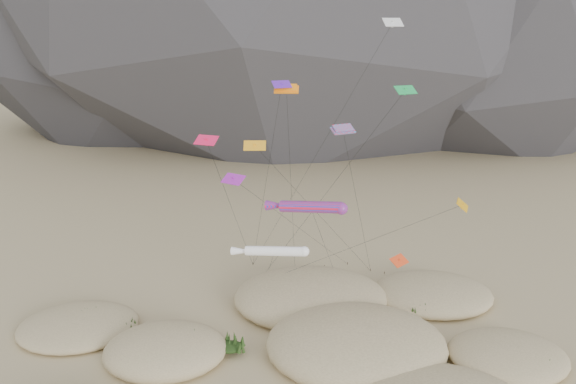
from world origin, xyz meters
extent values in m
ellipsoid|color=#CCB789|center=(-13.90, 5.64, 0.71)|extent=(11.14, 9.47, 3.17)
ellipsoid|color=#CCB789|center=(3.43, 5.53, 0.99)|extent=(16.55, 14.07, 4.40)
ellipsoid|color=#CCB789|center=(16.77, 3.81, 0.55)|extent=(10.63, 9.04, 2.46)
ellipsoid|color=#CCB789|center=(-0.03, 15.10, 0.87)|extent=(16.48, 14.00, 3.87)
ellipsoid|color=#CCB789|center=(13.47, 15.99, 0.57)|extent=(13.14, 11.17, 2.53)
ellipsoid|color=#CCB789|center=(-23.29, 10.67, 0.45)|extent=(11.76, 10.00, 2.00)
ellipsoid|color=black|center=(-11.71, 5.76, 0.80)|extent=(2.64, 2.26, 0.79)
ellipsoid|color=black|center=(-8.08, 5.94, 0.70)|extent=(2.35, 2.01, 0.70)
ellipsoid|color=black|center=(3.22, 5.48, 1.10)|extent=(3.83, 3.28, 1.15)
ellipsoid|color=black|center=(5.99, 6.33, 1.00)|extent=(2.92, 2.50, 0.88)
ellipsoid|color=black|center=(1.72, 1.48, 0.90)|extent=(2.57, 2.20, 0.77)
ellipsoid|color=black|center=(18.37, 2.22, 0.60)|extent=(2.02, 1.73, 0.61)
ellipsoid|color=black|center=(-2.63, 15.28, 1.00)|extent=(3.33, 2.85, 1.00)
ellipsoid|color=black|center=(1.27, 14.09, 0.90)|extent=(2.64, 2.26, 0.79)
ellipsoid|color=black|center=(12.61, 13.26, 0.70)|extent=(2.56, 2.19, 0.77)
ellipsoid|color=black|center=(11.12, 11.97, 0.60)|extent=(1.94, 1.66, 0.58)
ellipsoid|color=black|center=(-22.68, 12.85, 0.50)|extent=(2.29, 1.96, 0.69)
ellipsoid|color=black|center=(-18.60, 10.41, 0.40)|extent=(1.83, 1.57, 0.55)
cylinder|color=#3F2D1E|center=(-5.92, 20.08, 0.15)|extent=(0.08, 0.08, 0.30)
cylinder|color=#3F2D1E|center=(2.45, 24.53, 0.15)|extent=(0.08, 0.08, 0.30)
cylinder|color=#3F2D1E|center=(5.42, 25.31, 0.15)|extent=(0.08, 0.08, 0.30)
cylinder|color=#3F2D1E|center=(7.95, 23.30, 0.15)|extent=(0.08, 0.08, 0.30)
cylinder|color=#3F2D1E|center=(9.49, 22.37, 0.15)|extent=(0.08, 0.08, 0.30)
cylinder|color=#3F2D1E|center=(-6.45, 25.64, 0.15)|extent=(0.08, 0.08, 0.30)
cylinder|color=#3F2D1E|center=(11.29, 24.94, 0.15)|extent=(0.08, 0.08, 0.30)
cylinder|color=#3F2D1E|center=(-6.44, 25.65, 0.15)|extent=(0.08, 0.08, 0.30)
cylinder|color=#FF1A3D|center=(-0.52, 10.46, 12.58)|extent=(6.02, 3.66, 1.74)
sphere|color=#FF1A3D|center=(2.22, 9.15, 12.83)|extent=(1.17, 1.17, 1.17)
cone|color=#FF1A3D|center=(-3.53, 11.89, 12.28)|extent=(2.70, 1.99, 1.25)
cylinder|color=black|center=(1.54, 15.99, 6.29)|extent=(4.14, 11.09, 12.60)
cylinder|color=white|center=(-3.91, 9.30, 8.66)|extent=(5.70, 2.29, 1.29)
sphere|color=white|center=(-1.19, 8.60, 8.89)|extent=(0.94, 0.94, 0.94)
cone|color=white|center=(-6.89, 10.08, 8.38)|extent=(2.42, 1.36, 0.96)
cylinder|color=black|center=(-4.19, 16.63, 4.33)|extent=(0.60, 14.66, 8.68)
cube|color=orange|center=(-2.65, 13.51, 23.11)|extent=(2.37, 1.18, 0.69)
cube|color=orange|center=(-2.65, 13.51, 23.28)|extent=(2.01, 0.94, 0.67)
cylinder|color=black|center=(-1.95, 18.31, 11.55)|extent=(1.43, 9.62, 23.12)
cube|color=red|center=(2.49, 11.61, 19.60)|extent=(2.50, 1.85, 0.64)
cube|color=red|center=(2.49, 11.61, 19.81)|extent=(2.10, 1.52, 0.63)
cylinder|color=black|center=(5.28, 17.91, 9.80)|extent=(5.62, 12.64, 19.61)
cube|color=#EFA20C|center=(12.24, 6.11, 14.04)|extent=(1.59, 2.09, 0.76)
cube|color=#EFA20C|center=(12.24, 6.11, 13.89)|extent=(0.31, 0.30, 0.63)
cylinder|color=black|center=(3.16, 13.09, 7.04)|extent=(18.18, 13.99, 14.01)
cube|color=silver|center=(7.61, 16.24, 29.11)|extent=(2.10, 1.43, 0.80)
cube|color=silver|center=(7.61, 16.24, 28.96)|extent=(0.29, 0.32, 0.65)
cylinder|color=black|center=(0.58, 20.94, 14.58)|extent=(14.09, 9.43, 29.07)
cube|color=#571EB1|center=(-3.09, 13.48, 23.60)|extent=(1.94, 1.45, 0.62)
cube|color=#571EB1|center=(-3.09, 13.48, 23.45)|extent=(0.25, 0.23, 0.60)
cylinder|color=black|center=(-4.77, 19.56, 11.82)|extent=(3.38, 12.19, 23.56)
cube|color=#F1164E|center=(-9.55, 6.82, 19.73)|extent=(2.16, 1.70, 0.66)
cube|color=#F1164E|center=(-9.55, 6.82, 19.58)|extent=(0.28, 0.25, 0.66)
cylinder|color=black|center=(-8.00, 16.23, 9.89)|extent=(3.13, 18.84, 19.69)
cube|color=orange|center=(-5.66, 12.33, 18.06)|extent=(2.11, 1.16, 0.76)
cube|color=orange|center=(-5.66, 12.33, 17.91)|extent=(0.26, 0.22, 0.72)
cylinder|color=black|center=(1.15, 17.81, 9.06)|extent=(13.64, 11.00, 18.03)
cube|color=#EB3F16|center=(7.86, 9.29, 7.51)|extent=(2.10, 2.04, 0.68)
cube|color=#EB3F16|center=(7.86, 9.29, 7.36)|extent=(0.29, 0.29, 0.66)
cylinder|color=black|center=(9.58, 17.11, 3.78)|extent=(3.46, 15.66, 7.48)
cube|color=green|center=(9.11, 15.79, 22.77)|extent=(2.38, 1.78, 0.75)
cube|color=green|center=(9.11, 15.79, 22.62)|extent=(0.31, 0.27, 0.73)
cylinder|color=black|center=(1.59, 17.93, 11.41)|extent=(15.05, 4.32, 22.73)
cube|color=purple|center=(-7.53, 8.82, 15.80)|extent=(2.32, 2.09, 0.69)
cube|color=purple|center=(-7.53, 8.82, 15.65)|extent=(0.30, 0.28, 0.71)
cylinder|color=black|center=(-1.06, 17.06, 7.92)|extent=(12.98, 16.52, 15.77)
camera|label=1|loc=(-4.52, -39.14, 28.99)|focal=35.00mm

